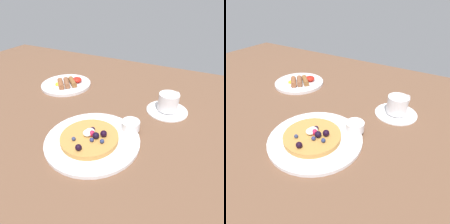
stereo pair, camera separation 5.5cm
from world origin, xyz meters
TOP-DOWN VIEW (x-y plane):
  - ground_plane at (0.00, 0.00)cm, footprint 199.66×126.20cm
  - pancake_plate at (6.17, -10.43)cm, footprint 27.95×27.95cm
  - pancake_with_berries at (5.80, -11.24)cm, footprint 16.91×16.91cm
  - syrup_ramekin at (14.35, -1.00)cm, footprint 5.70×5.70cm
  - breakfast_plate at (-24.70, 17.30)cm, footprint 22.04×22.04cm
  - fried_breakfast at (-23.19, 16.48)cm, footprint 11.94×12.53cm
  - coffee_saucer at (21.68, 16.34)cm, footprint 14.76×14.76cm
  - coffee_cup at (21.76, 16.51)cm, footprint 7.17×9.90cm

SIDE VIEW (x-z plane):
  - ground_plane at x=0.00cm, z-range -3.00..0.00cm
  - coffee_saucer at x=21.68cm, z-range 0.00..0.85cm
  - pancake_plate at x=6.17cm, z-range 0.00..1.06cm
  - breakfast_plate at x=-24.70cm, z-range 0.00..1.23cm
  - pancake_with_berries at x=5.80cm, z-range 0.30..3.70cm
  - fried_breakfast at x=-23.19cm, z-range 0.99..3.56cm
  - syrup_ramekin at x=14.35cm, z-range 1.10..3.99cm
  - coffee_cup at x=21.76cm, z-range 0.97..7.08cm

